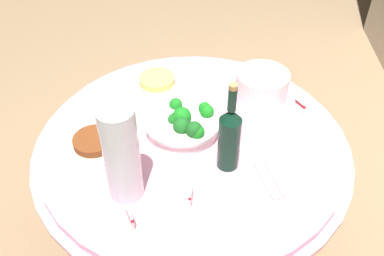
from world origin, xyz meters
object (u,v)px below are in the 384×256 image
(label_placard_front, at_px, (300,107))
(wine_bottle, at_px, (229,137))
(food_plate_noodles, at_px, (157,82))
(label_placard_mid, at_px, (190,196))
(serving_tongs, at_px, (270,181))
(food_plate_stir_fry, at_px, (95,143))
(decorative_fruit_vase, at_px, (122,158))
(broccoli_bowl, at_px, (184,124))
(label_placard_rear, at_px, (130,218))
(plate_stack, at_px, (262,85))

(label_placard_front, bearing_deg, wine_bottle, -44.43)
(food_plate_noodles, distance_m, label_placard_mid, 0.64)
(serving_tongs, xyz_separation_m, label_placard_mid, (0.09, -0.26, 0.03))
(wine_bottle, relative_size, food_plate_stir_fry, 1.53)
(food_plate_noodles, bearing_deg, food_plate_stir_fry, -25.69)
(decorative_fruit_vase, distance_m, serving_tongs, 0.49)
(serving_tongs, bearing_deg, broccoli_bowl, -127.57)
(wine_bottle, relative_size, label_placard_front, 6.11)
(food_plate_noodles, bearing_deg, serving_tongs, 39.24)
(food_plate_stir_fry, bearing_deg, decorative_fruit_vase, 35.96)
(decorative_fruit_vase, xyz_separation_m, label_placard_front, (-0.42, 0.60, -0.12))
(label_placard_mid, bearing_deg, decorative_fruit_vase, -99.05)
(food_plate_noodles, xyz_separation_m, label_placard_front, (0.16, 0.57, 0.01))
(broccoli_bowl, height_order, food_plate_noodles, broccoli_bowl)
(broccoli_bowl, xyz_separation_m, decorative_fruit_vase, (0.29, -0.17, 0.11))
(broccoli_bowl, height_order, serving_tongs, broccoli_bowl)
(food_plate_stir_fry, bearing_deg, label_placard_rear, 28.63)
(serving_tongs, distance_m, food_plate_noodles, 0.67)
(wine_bottle, xyz_separation_m, label_placard_front, (-0.29, 0.28, -0.10))
(broccoli_bowl, relative_size, decorative_fruit_vase, 0.82)
(plate_stack, relative_size, food_plate_noodles, 0.95)
(wine_bottle, bearing_deg, plate_stack, 160.04)
(plate_stack, distance_m, label_placard_front, 0.17)
(food_plate_stir_fry, distance_m, label_placard_front, 0.78)
(broccoli_bowl, xyz_separation_m, serving_tongs, (0.23, 0.30, -0.04))
(wine_bottle, bearing_deg, food_plate_stir_fry, -98.17)
(serving_tongs, distance_m, label_placard_front, 0.39)
(plate_stack, bearing_deg, food_plate_noodles, -97.82)
(food_plate_noodles, distance_m, food_plate_stir_fry, 0.42)
(serving_tongs, relative_size, label_placard_front, 3.01)
(wine_bottle, relative_size, label_placard_mid, 6.11)
(serving_tongs, bearing_deg, label_placard_front, 158.49)
(plate_stack, bearing_deg, serving_tongs, -0.29)
(wine_bottle, height_order, food_plate_noodles, wine_bottle)
(plate_stack, bearing_deg, food_plate_stir_fry, -62.34)
(decorative_fruit_vase, height_order, label_placard_rear, decorative_fruit_vase)
(wine_bottle, height_order, label_placard_mid, wine_bottle)
(decorative_fruit_vase, height_order, label_placard_front, decorative_fruit_vase)
(label_placard_rear, bearing_deg, broccoli_bowl, 162.03)
(broccoli_bowl, xyz_separation_m, food_plate_noodles, (-0.29, -0.13, -0.03))
(broccoli_bowl, distance_m, plate_stack, 0.38)
(label_placard_mid, bearing_deg, label_placard_rear, -61.98)
(serving_tongs, distance_m, food_plate_stir_fry, 0.63)
(broccoli_bowl, height_order, wine_bottle, wine_bottle)
(broccoli_bowl, xyz_separation_m, food_plate_stir_fry, (0.09, -0.31, -0.03))
(wine_bottle, distance_m, label_placard_mid, 0.23)
(food_plate_stir_fry, bearing_deg, label_placard_front, 106.27)
(label_placard_front, bearing_deg, label_placard_rear, -46.30)
(plate_stack, height_order, label_placard_front, plate_stack)
(wine_bottle, height_order, serving_tongs, wine_bottle)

